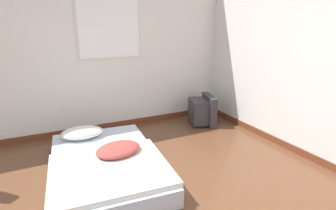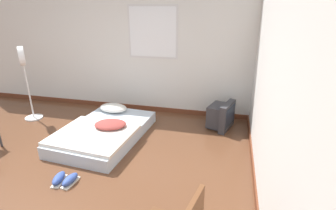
# 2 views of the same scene
# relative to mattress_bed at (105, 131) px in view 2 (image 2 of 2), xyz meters

# --- Properties ---
(ground_plane) EXTENTS (20.00, 20.00, 0.00)m
(ground_plane) POSITION_rel_mattress_bed_xyz_m (-0.15, -1.24, -0.13)
(ground_plane) COLOR brown
(wall_back) EXTENTS (7.31, 0.08, 2.60)m
(wall_back) POSITION_rel_mattress_bed_xyz_m (-0.14, 1.34, 1.16)
(wall_back) COLOR silver
(wall_back) RESTS_ON ground_plane
(wall_right) EXTENTS (0.08, 7.49, 2.60)m
(wall_right) POSITION_rel_mattress_bed_xyz_m (2.33, -1.24, 1.16)
(wall_right) COLOR silver
(wall_right) RESTS_ON ground_plane
(mattress_bed) EXTENTS (1.24, 1.79, 0.33)m
(mattress_bed) POSITION_rel_mattress_bed_xyz_m (0.00, 0.00, 0.00)
(mattress_bed) COLOR silver
(mattress_bed) RESTS_ON ground_plane
(crt_tv) EXTENTS (0.48, 0.56, 0.48)m
(crt_tv) POSITION_rel_mattress_bed_xyz_m (1.81, 0.84, 0.10)
(crt_tv) COLOR #333338
(crt_tv) RESTS_ON ground_plane
(sneaker_pair) EXTENTS (0.29, 0.28, 0.10)m
(sneaker_pair) POSITION_rel_mattress_bed_xyz_m (0.05, -1.17, -0.08)
(sneaker_pair) COLOR silver
(sneaker_pair) RESTS_ON ground_plane
(standing_fan) EXTENTS (0.32, 0.32, 1.36)m
(standing_fan) POSITION_rel_mattress_bed_xyz_m (-1.68, 0.40, 0.81)
(standing_fan) COLOR silver
(standing_fan) RESTS_ON ground_plane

